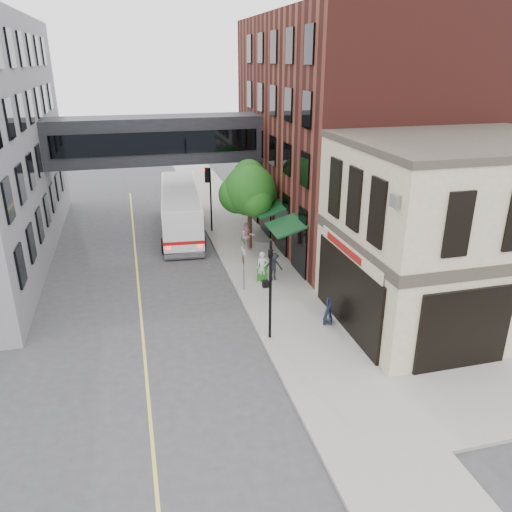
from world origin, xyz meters
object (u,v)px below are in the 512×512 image
pedestrian_a (262,267)px  newspaper_box (262,272)px  sandwich_board (328,311)px  bus (180,208)px  pedestrian_c (273,266)px  pedestrian_b (248,236)px

pedestrian_a → newspaper_box: (0.02, 0.15, -0.35)m
newspaper_box → sandwich_board: 5.55m
bus → pedestrian_a: bus is taller
bus → pedestrian_c: bearing=-68.7°
bus → newspaper_box: 10.57m
newspaper_box → bus: bearing=128.7°
pedestrian_b → sandwich_board: 10.21m
bus → sandwich_board: bearing=-71.9°
pedestrian_c → newspaper_box: 0.70m
bus → pedestrian_a: (3.25, -10.14, -0.72)m
pedestrian_a → pedestrian_b: 4.99m
pedestrian_c → pedestrian_a: bearing=-169.4°
pedestrian_a → sandwich_board: bearing=-59.1°
pedestrian_b → newspaper_box: pedestrian_b is taller
newspaper_box → pedestrian_b: bearing=106.4°
pedestrian_a → newspaper_box: pedestrian_a is taller
bus → pedestrian_a: 10.67m
newspaper_box → sandwich_board: sandwich_board is taller
bus → pedestrian_b: (3.62, -5.16, -0.68)m
newspaper_box → pedestrian_c: bearing=17.4°
pedestrian_c → sandwich_board: bearing=-77.3°
bus → newspaper_box: size_ratio=11.54×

